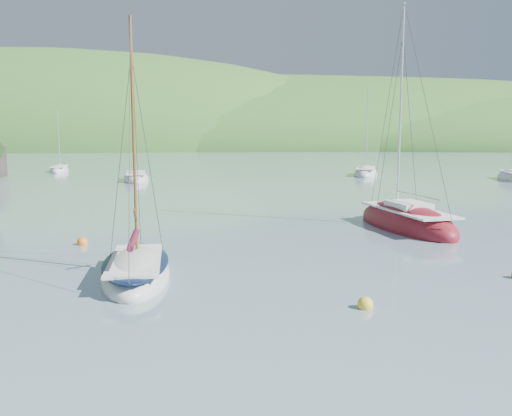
{
  "coord_description": "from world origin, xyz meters",
  "views": [
    {
      "loc": [
        -0.06,
        -15.89,
        5.62
      ],
      "look_at": [
        0.78,
        8.0,
        2.24
      ],
      "focal_mm": 40.0,
      "sensor_mm": 36.0,
      "label": 1
    }
  ],
  "objects_px": {
    "distant_sloop_a": "(136,179)",
    "distant_sloop_c": "(59,170)",
    "sloop_red": "(406,224)",
    "daysailer_white": "(136,272)",
    "distant_sloop_b": "(366,174)"
  },
  "relations": [
    {
      "from": "distant_sloop_a",
      "to": "distant_sloop_c",
      "type": "bearing_deg",
      "value": 123.59
    },
    {
      "from": "sloop_red",
      "to": "distant_sloop_a",
      "type": "relative_size",
      "value": 1.27
    },
    {
      "from": "sloop_red",
      "to": "distant_sloop_a",
      "type": "distance_m",
      "value": 35.89
    },
    {
      "from": "daysailer_white",
      "to": "sloop_red",
      "type": "xyz_separation_m",
      "value": [
        13.38,
        10.24,
        0.01
      ]
    },
    {
      "from": "distant_sloop_a",
      "to": "distant_sloop_c",
      "type": "xyz_separation_m",
      "value": [
        -12.03,
        13.0,
        -0.02
      ]
    },
    {
      "from": "distant_sloop_b",
      "to": "distant_sloop_c",
      "type": "relative_size",
      "value": 1.26
    },
    {
      "from": "sloop_red",
      "to": "distant_sloop_b",
      "type": "bearing_deg",
      "value": 68.22
    },
    {
      "from": "sloop_red",
      "to": "daysailer_white",
      "type": "bearing_deg",
      "value": -155.11
    },
    {
      "from": "daysailer_white",
      "to": "sloop_red",
      "type": "relative_size",
      "value": 0.77
    },
    {
      "from": "sloop_red",
      "to": "distant_sloop_b",
      "type": "xyz_separation_m",
      "value": [
        5.81,
        35.7,
        -0.06
      ]
    },
    {
      "from": "distant_sloop_c",
      "to": "sloop_red",
      "type": "bearing_deg",
      "value": -61.89
    },
    {
      "from": "daysailer_white",
      "to": "distant_sloop_b",
      "type": "xyz_separation_m",
      "value": [
        19.19,
        45.94,
        -0.05
      ]
    },
    {
      "from": "distant_sloop_a",
      "to": "distant_sloop_c",
      "type": "distance_m",
      "value": 17.72
    },
    {
      "from": "distant_sloop_b",
      "to": "distant_sloop_c",
      "type": "distance_m",
      "value": 38.71
    },
    {
      "from": "daysailer_white",
      "to": "sloop_red",
      "type": "bearing_deg",
      "value": 31.43
    }
  ]
}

